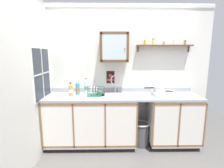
{
  "coord_description": "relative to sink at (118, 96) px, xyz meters",
  "views": [
    {
      "loc": [
        -0.24,
        -2.55,
        1.65
      ],
      "look_at": [
        -0.18,
        0.45,
        1.11
      ],
      "focal_mm": 27.2,
      "sensor_mm": 36.0,
      "label": 1
    }
  ],
  "objects": [
    {
      "name": "bottle_detergent_teal_1",
      "position": [
        -0.71,
        0.06,
        0.13
      ],
      "size": [
        0.07,
        0.07,
        0.25
      ],
      "color": "teal",
      "rests_on": "countertop"
    },
    {
      "name": "back_wall",
      "position": [
        0.09,
        0.28,
        0.37
      ],
      "size": [
        3.3,
        0.07,
        2.52
      ],
      "color": "silver",
      "rests_on": "ground"
    },
    {
      "name": "side_wall_left",
      "position": [
        -1.29,
        -0.65,
        0.36
      ],
      "size": [
        0.05,
        3.43,
        2.52
      ],
      "primitive_type": "cube",
      "color": "silver",
      "rests_on": "ground"
    },
    {
      "name": "lower_cabinet_run_right",
      "position": [
        0.99,
        -0.04,
        -0.45
      ],
      "size": [
        0.88,
        0.61,
        0.89
      ],
      "color": "black",
      "rests_on": "ground"
    },
    {
      "name": "hot_plate_stove",
      "position": [
        0.82,
        -0.04,
        0.06
      ],
      "size": [
        0.38,
        0.34,
        0.07
      ],
      "color": "silver",
      "rests_on": "countertop"
    },
    {
      "name": "saucepan",
      "position": [
        0.72,
        -0.02,
        0.14
      ],
      "size": [
        0.36,
        0.2,
        0.09
      ],
      "color": "silver",
      "rests_on": "hot_plate_stove"
    },
    {
      "name": "window",
      "position": [
        -1.26,
        -0.13,
        0.42
      ],
      "size": [
        0.03,
        0.68,
        0.85
      ],
      "color": "#262D38"
    },
    {
      "name": "spice_shelf",
      "position": [
        0.85,
        0.19,
        0.9
      ],
      "size": [
        1.0,
        0.14,
        0.23
      ],
      "color": "brown"
    },
    {
      "name": "floor",
      "position": [
        0.09,
        -0.37,
        -0.9
      ],
      "size": [
        5.7,
        5.7,
        0.0
      ],
      "primitive_type": "plane",
      "color": "#565451",
      "rests_on": "ground"
    },
    {
      "name": "wall_cabinet",
      "position": [
        -0.06,
        0.1,
        0.85
      ],
      "size": [
        0.49,
        0.35,
        0.5
      ],
      "color": "brown"
    },
    {
      "name": "mug",
      "position": [
        -0.31,
        -0.05,
        0.06
      ],
      "size": [
        0.09,
        0.12,
        0.09
      ],
      "color": "#337259",
      "rests_on": "countertop"
    },
    {
      "name": "sink",
      "position": [
        0.0,
        0.0,
        0.0
      ],
      "size": [
        0.56,
        0.46,
        0.48
      ],
      "color": "silver",
      "rests_on": "countertop"
    },
    {
      "name": "dish_rack",
      "position": [
        -0.39,
        -0.03,
        0.06
      ],
      "size": [
        0.3,
        0.23,
        0.17
      ],
      "color": "#26664C",
      "rests_on": "countertop"
    },
    {
      "name": "lower_cabinet_run",
      "position": [
        -0.47,
        -0.04,
        -0.45
      ],
      "size": [
        1.57,
        0.61,
        0.89
      ],
      "color": "black",
      "rests_on": "ground"
    },
    {
      "name": "bottle_water_clear_0",
      "position": [
        -0.56,
        0.07,
        0.15
      ],
      "size": [
        0.07,
        0.07,
        0.29
      ],
      "color": "silver",
      "rests_on": "countertop"
    },
    {
      "name": "warning_sign",
      "position": [
        -0.12,
        0.26,
        0.3
      ],
      "size": [
        0.15,
        0.01,
        0.23
      ],
      "color": "black"
    },
    {
      "name": "bottle_juice_amber_2",
      "position": [
        -0.81,
        -0.06,
        0.13
      ],
      "size": [
        0.07,
        0.07,
        0.24
      ],
      "color": "gold",
      "rests_on": "countertop"
    },
    {
      "name": "countertop",
      "position": [
        0.09,
        -0.04,
        0.01
      ],
      "size": [
        2.66,
        0.63,
        0.03
      ],
      "primitive_type": "cube",
      "color": "#9EA3A8",
      "rests_on": "lower_cabinet_run"
    },
    {
      "name": "trash_bin",
      "position": [
        0.44,
        -0.08,
        -0.68
      ],
      "size": [
        0.29,
        0.29,
        0.43
      ],
      "color": "#4C4C51",
      "rests_on": "ground"
    },
    {
      "name": "backsplash",
      "position": [
        0.09,
        0.25,
        0.06
      ],
      "size": [
        2.66,
        0.02,
        0.08
      ],
      "primitive_type": "cube",
      "color": "#9EA3A8",
      "rests_on": "countertop"
    }
  ]
}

